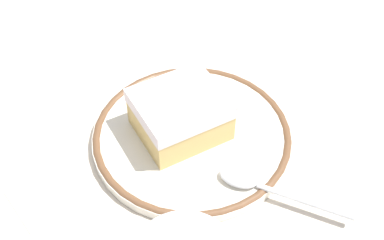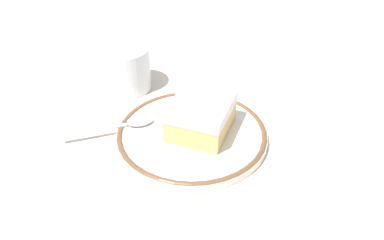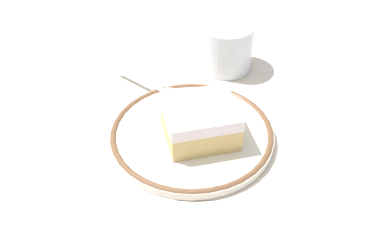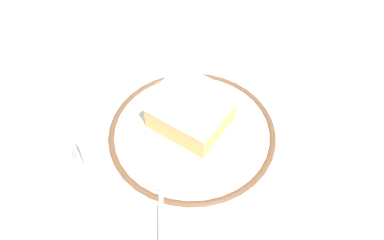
{
  "view_description": "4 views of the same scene",
  "coord_description": "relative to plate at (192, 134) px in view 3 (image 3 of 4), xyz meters",
  "views": [
    {
      "loc": [
        -0.29,
        0.23,
        0.41
      ],
      "look_at": [
        -0.01,
        0.02,
        0.03
      ],
      "focal_mm": 47.45,
      "sensor_mm": 36.0,
      "label": 1
    },
    {
      "loc": [
        0.07,
        -0.39,
        0.34
      ],
      "look_at": [
        -0.01,
        0.02,
        0.03
      ],
      "focal_mm": 35.96,
      "sensor_mm": 36.0,
      "label": 2
    },
    {
      "loc": [
        0.41,
        -0.15,
        0.42
      ],
      "look_at": [
        -0.01,
        0.02,
        0.03
      ],
      "focal_mm": 45.16,
      "sensor_mm": 36.0,
      "label": 3
    },
    {
      "loc": [
        -0.25,
        -0.09,
        0.35
      ],
      "look_at": [
        -0.01,
        0.02,
        0.03
      ],
      "focal_mm": 32.31,
      "sensor_mm": 36.0,
      "label": 4
    }
  ],
  "objects": [
    {
      "name": "ground_plane",
      "position": [
        0.01,
        -0.02,
        -0.01
      ],
      "size": [
        2.4,
        2.4,
        0.0
      ],
      "primitive_type": "plane",
      "color": "#B7B2A8"
    },
    {
      "name": "placemat",
      "position": [
        0.01,
        -0.02,
        -0.01
      ],
      "size": [
        0.49,
        0.41,
        0.0
      ],
      "primitive_type": "cube",
      "color": "beige",
      "rests_on": "ground_plane"
    },
    {
      "name": "plate",
      "position": [
        0.0,
        0.0,
        0.0
      ],
      "size": [
        0.21,
        0.21,
        0.01
      ],
      "color": "silver",
      "rests_on": "placemat"
    },
    {
      "name": "cake_slice",
      "position": [
        0.01,
        0.01,
        0.03
      ],
      "size": [
        0.09,
        0.1,
        0.05
      ],
      "color": "#DBB76B",
      "rests_on": "plate"
    },
    {
      "name": "spoon",
      "position": [
        -0.09,
        -0.0,
        0.01
      ],
      "size": [
        0.12,
        0.07,
        0.01
      ],
      "color": "silver",
      "rests_on": "plate"
    },
    {
      "name": "cup",
      "position": [
        -0.13,
        0.11,
        0.02
      ],
      "size": [
        0.08,
        0.08,
        0.07
      ],
      "color": "silver",
      "rests_on": "placemat"
    },
    {
      "name": "napkin",
      "position": [
        -0.16,
        -0.15,
        -0.01
      ],
      "size": [
        0.13,
        0.13,
        0.0
      ],
      "primitive_type": "cube",
      "rotation": [
        0.0,
        0.0,
        1.5
      ],
      "color": "white",
      "rests_on": "placemat"
    }
  ]
}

